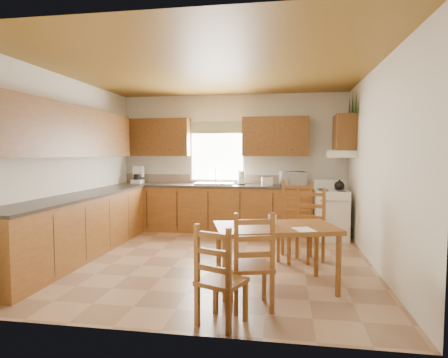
# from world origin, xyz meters

# --- Properties ---
(floor) EXTENTS (4.50, 4.50, 0.00)m
(floor) POSITION_xyz_m (0.00, 0.00, 0.00)
(floor) COLOR #A07A59
(floor) RESTS_ON ground
(ceiling) EXTENTS (4.50, 4.50, 0.00)m
(ceiling) POSITION_xyz_m (0.00, 0.00, 2.70)
(ceiling) COLOR olive
(ceiling) RESTS_ON floor
(wall_left) EXTENTS (4.50, 4.50, 0.00)m
(wall_left) POSITION_xyz_m (-2.25, 0.00, 1.35)
(wall_left) COLOR silver
(wall_left) RESTS_ON floor
(wall_right) EXTENTS (4.50, 4.50, 0.00)m
(wall_right) POSITION_xyz_m (2.25, 0.00, 1.35)
(wall_right) COLOR silver
(wall_right) RESTS_ON floor
(wall_back) EXTENTS (4.50, 4.50, 0.00)m
(wall_back) POSITION_xyz_m (0.00, 2.25, 1.35)
(wall_back) COLOR silver
(wall_back) RESTS_ON floor
(wall_front) EXTENTS (4.50, 4.50, 0.00)m
(wall_front) POSITION_xyz_m (0.00, -2.25, 1.35)
(wall_front) COLOR silver
(wall_front) RESTS_ON floor
(lower_cab_back) EXTENTS (3.75, 0.60, 0.88)m
(lower_cab_back) POSITION_xyz_m (-0.38, 1.95, 0.44)
(lower_cab_back) COLOR brown
(lower_cab_back) RESTS_ON floor
(lower_cab_left) EXTENTS (0.60, 3.60, 0.88)m
(lower_cab_left) POSITION_xyz_m (-1.95, -0.15, 0.44)
(lower_cab_left) COLOR brown
(lower_cab_left) RESTS_ON floor
(counter_back) EXTENTS (3.75, 0.63, 0.04)m
(counter_back) POSITION_xyz_m (-0.38, 1.95, 0.90)
(counter_back) COLOR #3B342C
(counter_back) RESTS_ON lower_cab_back
(counter_left) EXTENTS (0.63, 3.60, 0.04)m
(counter_left) POSITION_xyz_m (-1.95, -0.15, 0.90)
(counter_left) COLOR #3B342C
(counter_left) RESTS_ON lower_cab_left
(backsplash) EXTENTS (3.75, 0.01, 0.18)m
(backsplash) POSITION_xyz_m (-0.38, 2.24, 1.01)
(backsplash) COLOR gray
(backsplash) RESTS_ON counter_back
(upper_cab_back_left) EXTENTS (1.41, 0.33, 0.75)m
(upper_cab_back_left) POSITION_xyz_m (-1.55, 2.08, 1.85)
(upper_cab_back_left) COLOR brown
(upper_cab_back_left) RESTS_ON wall_back
(upper_cab_back_right) EXTENTS (1.25, 0.33, 0.75)m
(upper_cab_back_right) POSITION_xyz_m (0.86, 2.08, 1.85)
(upper_cab_back_right) COLOR brown
(upper_cab_back_right) RESTS_ON wall_back
(upper_cab_left) EXTENTS (0.33, 3.60, 0.75)m
(upper_cab_left) POSITION_xyz_m (-2.08, -0.15, 1.85)
(upper_cab_left) COLOR brown
(upper_cab_left) RESTS_ON wall_left
(upper_cab_stove) EXTENTS (0.33, 0.62, 0.62)m
(upper_cab_stove) POSITION_xyz_m (2.08, 1.65, 1.90)
(upper_cab_stove) COLOR brown
(upper_cab_stove) RESTS_ON wall_right
(range_hood) EXTENTS (0.44, 0.62, 0.12)m
(range_hood) POSITION_xyz_m (2.03, 1.65, 1.52)
(range_hood) COLOR silver
(range_hood) RESTS_ON wall_right
(window_frame) EXTENTS (1.13, 0.02, 1.18)m
(window_frame) POSITION_xyz_m (-0.30, 2.22, 1.55)
(window_frame) COLOR silver
(window_frame) RESTS_ON wall_back
(window_pane) EXTENTS (1.05, 0.01, 1.10)m
(window_pane) POSITION_xyz_m (-0.30, 2.21, 1.55)
(window_pane) COLOR white
(window_pane) RESTS_ON wall_back
(window_valance) EXTENTS (1.19, 0.01, 0.24)m
(window_valance) POSITION_xyz_m (-0.30, 2.19, 2.05)
(window_valance) COLOR #446132
(window_valance) RESTS_ON wall_back
(sink_basin) EXTENTS (0.75, 0.45, 0.04)m
(sink_basin) POSITION_xyz_m (-0.30, 1.95, 0.94)
(sink_basin) COLOR silver
(sink_basin) RESTS_ON counter_back
(pine_decal_a) EXTENTS (0.22, 0.22, 0.36)m
(pine_decal_a) POSITION_xyz_m (2.21, 1.33, 2.38)
(pine_decal_a) COLOR #183E1D
(pine_decal_a) RESTS_ON wall_right
(pine_decal_b) EXTENTS (0.22, 0.22, 0.36)m
(pine_decal_b) POSITION_xyz_m (2.21, 1.65, 2.42)
(pine_decal_b) COLOR #183E1D
(pine_decal_b) RESTS_ON wall_right
(pine_decal_c) EXTENTS (0.22, 0.22, 0.36)m
(pine_decal_c) POSITION_xyz_m (2.21, 1.97, 2.38)
(pine_decal_c) COLOR #183E1D
(pine_decal_c) RESTS_ON wall_right
(stove) EXTENTS (0.59, 0.61, 0.86)m
(stove) POSITION_xyz_m (1.88, 1.61, 0.43)
(stove) COLOR silver
(stove) RESTS_ON floor
(coffeemaker) EXTENTS (0.21, 0.24, 0.31)m
(coffeemaker) POSITION_xyz_m (-1.91, 2.00, 1.07)
(coffeemaker) COLOR silver
(coffeemaker) RESTS_ON counter_back
(paper_towel) EXTENTS (0.13, 0.13, 0.27)m
(paper_towel) POSITION_xyz_m (0.22, 1.97, 1.06)
(paper_towel) COLOR white
(paper_towel) RESTS_ON counter_back
(toaster) EXTENTS (0.22, 0.18, 0.16)m
(toaster) POSITION_xyz_m (0.72, 1.88, 1.00)
(toaster) COLOR silver
(toaster) RESTS_ON counter_back
(microwave) EXTENTS (0.50, 0.40, 0.27)m
(microwave) POSITION_xyz_m (1.21, 1.91, 1.05)
(microwave) COLOR silver
(microwave) RESTS_ON counter_back
(dining_table) EXTENTS (1.50, 1.11, 0.72)m
(dining_table) POSITION_xyz_m (0.95, -1.01, 0.36)
(dining_table) COLOR brown
(dining_table) RESTS_ON floor
(chair_near_left) EXTENTS (0.50, 0.49, 0.97)m
(chair_near_left) POSITION_xyz_m (0.73, -1.60, 0.49)
(chair_near_left) COLOR brown
(chair_near_left) RESTS_ON floor
(chair_near_right) EXTENTS (0.49, 0.48, 0.91)m
(chair_near_right) POSITION_xyz_m (0.50, -1.99, 0.46)
(chair_near_right) COLOR brown
(chair_near_right) RESTS_ON floor
(chair_far_left) EXTENTS (0.55, 0.54, 1.04)m
(chair_far_left) POSITION_xyz_m (1.36, 0.01, 0.52)
(chair_far_left) COLOR brown
(chair_far_left) RESTS_ON floor
(chair_far_right) EXTENTS (0.53, 0.52, 1.12)m
(chair_far_right) POSITION_xyz_m (1.21, 0.19, 0.56)
(chair_far_right) COLOR brown
(chair_far_right) RESTS_ON floor
(table_paper) EXTENTS (0.27, 0.31, 0.00)m
(table_paper) POSITION_xyz_m (1.26, -1.17, 0.72)
(table_paper) COLOR white
(table_paper) RESTS_ON dining_table
(table_card) EXTENTS (0.09, 0.04, 0.12)m
(table_card) POSITION_xyz_m (0.91, -0.95, 0.78)
(table_card) COLOR white
(table_card) RESTS_ON dining_table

